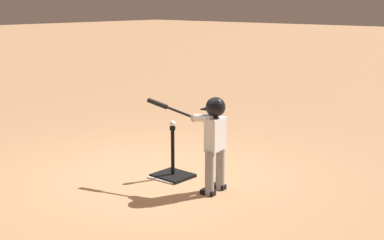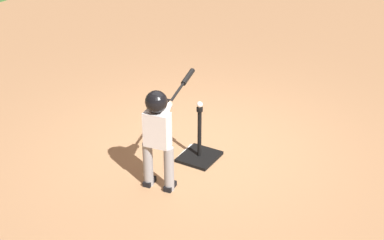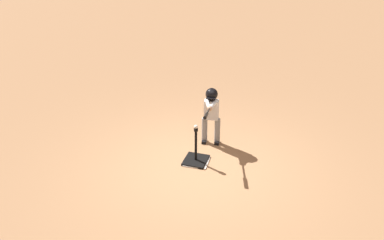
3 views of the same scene
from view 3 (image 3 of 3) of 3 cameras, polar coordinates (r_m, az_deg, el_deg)
ground_plane at (r=8.31m, az=1.03°, el=-6.18°), size 90.00×90.00×0.00m
home_plate at (r=8.49m, az=0.60°, el=-5.31°), size 0.47×0.47×0.02m
batting_tee at (r=8.47m, az=0.49°, el=-4.77°), size 0.48×0.43×0.70m
batter_child at (r=8.76m, az=2.44°, el=1.33°), size 1.13×0.38×1.19m
baseball at (r=8.15m, az=0.50°, el=-0.87°), size 0.07×0.07×0.07m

